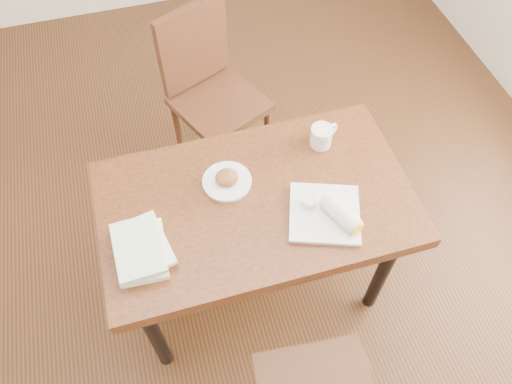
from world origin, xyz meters
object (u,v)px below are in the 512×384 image
object	(u,v)px
coffee_mug	(322,136)
plate_scone	(227,180)
chair_far	(209,85)
plate_burrito	(330,213)
table	(256,212)
book_stack	(141,249)

from	to	relation	value
coffee_mug	plate_scone	bearing A→B (deg)	-167.93
chair_far	plate_scone	bearing A→B (deg)	-96.59
plate_scone	plate_burrito	distance (m)	0.42
plate_scone	coffee_mug	distance (m)	0.44
table	plate_scone	bearing A→B (deg)	129.59
table	plate_burrito	distance (m)	0.31
table	plate_burrito	bearing A→B (deg)	-32.58
plate_scone	table	bearing A→B (deg)	-50.41
book_stack	table	bearing A→B (deg)	13.74
table	book_stack	distance (m)	0.49
table	coffee_mug	xyz separation A→B (m)	(0.34, 0.20, 0.14)
table	plate_scone	size ratio (longest dim) A/B	6.22
plate_burrito	chair_far	bearing A→B (deg)	102.98
chair_far	coffee_mug	bearing A→B (deg)	-63.78
plate_scone	coffee_mug	bearing A→B (deg)	12.07
plate_scone	coffee_mug	size ratio (longest dim) A/B	1.49
plate_scone	coffee_mug	xyz separation A→B (m)	(0.43, 0.09, 0.03)
table	coffee_mug	size ratio (longest dim) A/B	9.29
book_stack	plate_burrito	bearing A→B (deg)	-3.52
chair_far	plate_burrito	xyz separation A→B (m)	(0.24, -1.05, 0.23)
plate_burrito	book_stack	size ratio (longest dim) A/B	1.24
chair_far	book_stack	distance (m)	1.13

